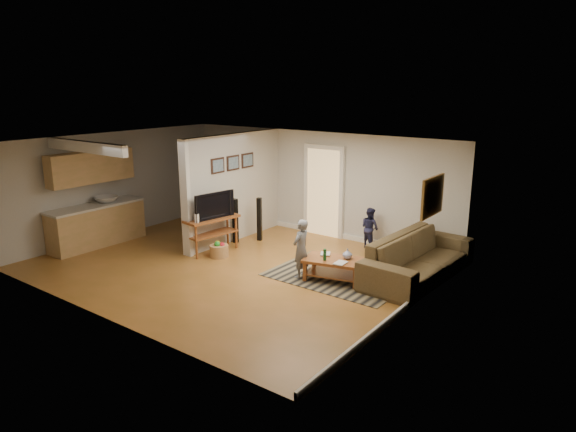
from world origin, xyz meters
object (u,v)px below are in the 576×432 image
(sofa, at_px, (417,277))
(toddler, at_px, (369,248))
(child, at_px, (301,277))
(speaker_right, at_px, (259,219))
(tv_console, at_px, (212,221))
(toy_basket, at_px, (219,250))
(speaker_left, at_px, (235,221))
(coffee_table, at_px, (335,264))

(sofa, height_order, toddler, toddler)
(child, bearing_deg, speaker_right, -123.29)
(tv_console, xyz_separation_m, toy_basket, (0.34, -0.16, -0.56))
(speaker_left, xyz_separation_m, toddler, (2.69, 1.50, -0.52))
(toy_basket, bearing_deg, coffee_table, 6.44)
(sofa, relative_size, child, 2.44)
(speaker_right, bearing_deg, tv_console, -123.05)
(coffee_table, height_order, child, coffee_table)
(speaker_left, bearing_deg, child, -27.05)
(speaker_right, distance_m, child, 2.61)
(speaker_left, relative_size, toddler, 1.12)
(toddler, bearing_deg, speaker_left, 49.52)
(coffee_table, xyz_separation_m, child, (-0.60, -0.24, -0.33))
(tv_console, distance_m, toy_basket, 0.67)
(tv_console, height_order, toy_basket, tv_console)
(child, bearing_deg, sofa, 125.20)
(sofa, xyz_separation_m, toy_basket, (-3.90, -1.37, 0.15))
(speaker_right, height_order, toddler, speaker_right)
(coffee_table, distance_m, speaker_left, 3.17)
(toy_basket, xyz_separation_m, toddler, (2.29, 2.47, -0.15))
(sofa, distance_m, toy_basket, 4.14)
(coffee_table, height_order, toy_basket, coffee_table)
(sofa, height_order, speaker_right, speaker_right)
(toddler, bearing_deg, speaker_right, 43.96)
(speaker_left, xyz_separation_m, speaker_right, (0.33, 0.47, -0.01))
(speaker_left, height_order, speaker_right, speaker_left)
(speaker_right, distance_m, toddler, 2.62)
(sofa, relative_size, toddler, 3.00)
(sofa, distance_m, speaker_right, 4.00)
(tv_console, bearing_deg, child, 6.64)
(coffee_table, relative_size, tv_console, 0.94)
(speaker_left, bearing_deg, tv_console, -92.64)
(coffee_table, relative_size, toy_basket, 3.02)
(coffee_table, xyz_separation_m, speaker_right, (-2.76, 1.14, 0.18))
(child, distance_m, toddler, 2.41)
(coffee_table, relative_size, child, 1.06)
(coffee_table, xyz_separation_m, toddler, (-0.40, 2.16, -0.33))
(speaker_left, height_order, toddler, speaker_left)
(child, bearing_deg, speaker_left, -110.73)
(toddler, bearing_deg, coffee_table, 120.97)
(speaker_left, relative_size, speaker_right, 1.01)
(speaker_left, height_order, toy_basket, speaker_left)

